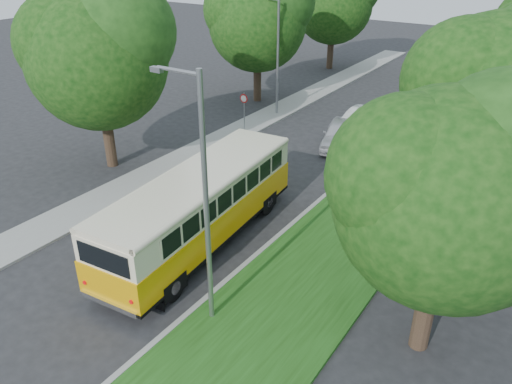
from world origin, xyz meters
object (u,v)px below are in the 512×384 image
Objects in this scene: lamppost_far at (277,53)px; lamppost_near at (203,197)px; vintage_bus at (201,209)px; car_white at (361,122)px; car_grey at (439,83)px; car_silver at (340,134)px; car_blue at (383,115)px.

lamppost_near is at bearing -64.29° from lamppost_far.
vintage_bus is 14.96m from car_white.
lamppost_far is at bearing -175.74° from car_white.
car_white is at bearing 98.24° from lamppost_near.
lamppost_far is 0.73× the size of vintage_bus.
vintage_bus is at bearing -68.65° from lamppost_far.
lamppost_near is 1.74× the size of car_white.
car_white reaches higher than car_grey.
lamppost_near reaches higher than lamppost_far.
car_silver is 0.96× the size of car_white.
lamppost_near reaches higher than car_blue.
vintage_bus is (5.95, -15.22, -2.59)m from lamppost_far.
car_grey is (7.70, 11.56, -3.39)m from lamppost_far.
lamppost_near is at bearing -96.42° from car_silver.
car_blue is (0.75, 4.89, -0.10)m from car_silver.
lamppost_near reaches higher than car_white.
lamppost_near reaches higher than car_silver.
car_silver is at bearing -80.00° from car_blue.
lamppost_far reaches higher than vintage_bus.
car_silver is at bearing -86.69° from car_white.
car_blue is (0.91, 17.22, -0.87)m from vintage_bus.
car_grey is at bearing 89.94° from car_white.
lamppost_near is at bearing -52.52° from vintage_bus.
car_white is (0.16, 2.60, 0.00)m from car_silver.
lamppost_far is at bearing 115.71° from lamppost_near.
lamppost_far is 16.54m from vintage_bus.
car_grey is (0.84, 9.56, 0.07)m from car_blue.
vintage_bus is at bearing -84.40° from car_white.
lamppost_near is 1.81× the size of car_silver.
car_blue is (-2.05, 20.51, -3.72)m from lamppost_near.
vintage_bus reaches higher than car_white.
car_blue is at bearing 64.69° from car_silver.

